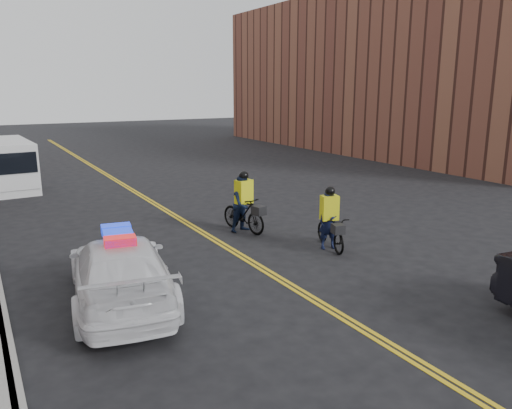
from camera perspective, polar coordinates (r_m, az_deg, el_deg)
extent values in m
plane|color=black|center=(12.53, 1.99, -8.10)|extent=(120.00, 120.00, 0.00)
cube|color=gold|center=(19.45, -10.74, -0.53)|extent=(0.10, 60.00, 0.01)
cube|color=gold|center=(19.50, -10.30, -0.48)|extent=(0.10, 60.00, 0.01)
cube|color=brown|center=(39.67, 15.89, 14.11)|extent=(12.00, 30.00, 11.00)
imported|color=white|center=(11.18, -15.24, -7.29)|extent=(2.85, 5.26, 1.45)
cube|color=#0C26CC|center=(10.93, -15.50, -3.35)|extent=(0.82, 1.41, 0.16)
cube|color=silver|center=(25.65, -26.59, 4.11)|extent=(2.20, 5.30, 2.22)
cube|color=silver|center=(23.45, -25.87, 2.97)|extent=(1.92, 0.87, 1.16)
cube|color=black|center=(22.99, -25.89, 4.26)|extent=(1.74, 0.19, 0.87)
cylinder|color=black|center=(24.38, -23.84, 2.13)|extent=(0.28, 0.69, 0.68)
cylinder|color=black|center=(27.39, -24.92, 3.14)|extent=(0.28, 0.69, 0.68)
imported|color=black|center=(14.56, 8.30, -3.12)|extent=(1.13, 1.97, 0.98)
imported|color=black|center=(14.47, 8.34, -1.79)|extent=(0.70, 0.55, 1.68)
cube|color=yellow|center=(14.38, 8.39, -0.37)|extent=(0.55, 0.44, 0.71)
sphere|color=black|center=(14.27, 8.46, 1.51)|extent=(0.28, 0.28, 0.28)
cube|color=black|center=(13.91, 9.36, -2.77)|extent=(0.39, 0.42, 0.26)
imported|color=black|center=(16.08, -1.39, -1.05)|extent=(0.96, 2.03, 1.18)
imported|color=black|center=(16.01, -1.39, 0.07)|extent=(1.01, 0.86, 1.82)
cube|color=yellow|center=(15.92, -1.40, 1.47)|extent=(0.58, 0.46, 0.76)
sphere|color=black|center=(15.82, -1.41, 3.31)|extent=(0.31, 0.31, 0.31)
cube|color=black|center=(15.52, 0.32, -0.68)|extent=(0.40, 0.44, 0.28)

